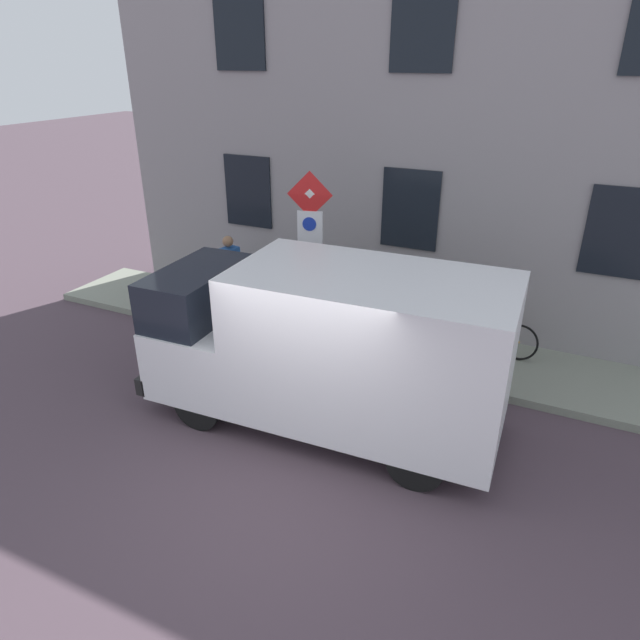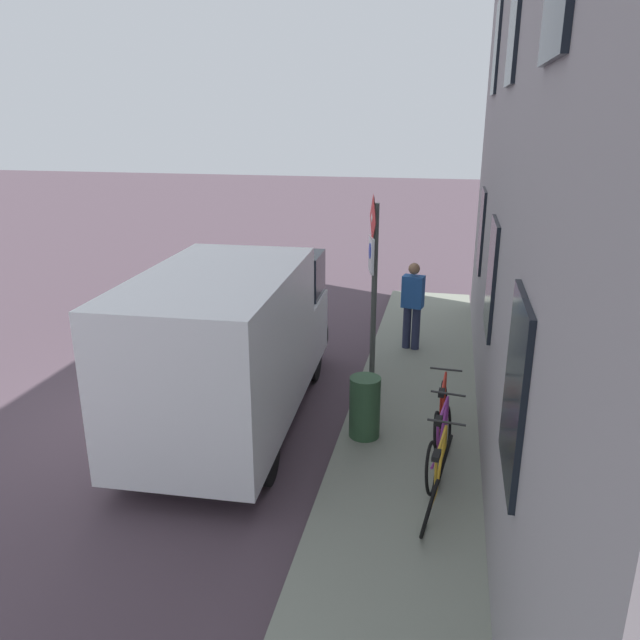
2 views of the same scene
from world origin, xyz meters
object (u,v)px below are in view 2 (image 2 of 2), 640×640
at_px(sign_post_stacked, 373,267).
at_px(pedestrian, 413,303).
at_px(delivery_van, 233,340).
at_px(bicycle_red, 441,415).
at_px(bicycle_orange, 438,479).
at_px(bicycle_purple, 440,444).
at_px(litter_bin, 365,407).

height_order(sign_post_stacked, pedestrian, sign_post_stacked).
relative_size(delivery_van, bicycle_red, 3.15).
xyz_separation_m(bicycle_orange, pedestrian, (-0.66, 5.19, 0.56)).
height_order(bicycle_orange, bicycle_purple, same).
height_order(delivery_van, bicycle_orange, delivery_van).
relative_size(delivery_van, pedestrian, 3.14).
distance_m(sign_post_stacked, bicycle_red, 2.56).
bearing_deg(delivery_van, bicycle_purple, -110.11).
relative_size(bicycle_purple, pedestrian, 0.99).
relative_size(pedestrian, litter_bin, 1.91).
xyz_separation_m(sign_post_stacked, delivery_van, (-1.91, -1.25, -0.92)).
relative_size(sign_post_stacked, bicycle_orange, 1.83).
distance_m(pedestrian, litter_bin, 3.73).
xyz_separation_m(sign_post_stacked, litter_bin, (0.14, -1.56, -1.66)).
distance_m(bicycle_orange, pedestrian, 5.26).
bearing_deg(bicycle_orange, delivery_van, 67.13).
height_order(sign_post_stacked, bicycle_purple, sign_post_stacked).
xyz_separation_m(sign_post_stacked, bicycle_orange, (1.20, -3.08, -1.74)).
distance_m(bicycle_red, litter_bin, 1.08).
xyz_separation_m(bicycle_orange, litter_bin, (-1.07, 1.52, 0.08)).
height_order(bicycle_red, litter_bin, litter_bin).
bearing_deg(delivery_van, sign_post_stacked, -59.01).
distance_m(sign_post_stacked, bicycle_purple, 3.09).
bearing_deg(bicycle_orange, litter_bin, 42.64).
bearing_deg(bicycle_red, pedestrian, 14.25).
bearing_deg(bicycle_purple, bicycle_red, 8.55).
xyz_separation_m(delivery_van, bicycle_purple, (3.11, -1.00, -0.82)).
xyz_separation_m(delivery_van, pedestrian, (2.45, 3.36, -0.26)).
relative_size(bicycle_orange, bicycle_red, 1.00).
height_order(bicycle_red, pedestrian, pedestrian).
relative_size(delivery_van, bicycle_orange, 3.15).
bearing_deg(bicycle_orange, sign_post_stacked, 28.88).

